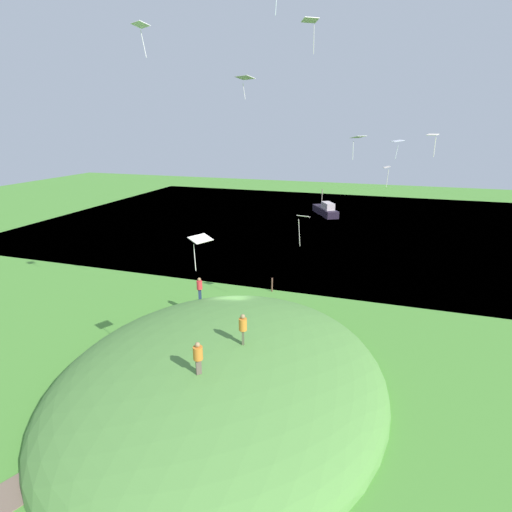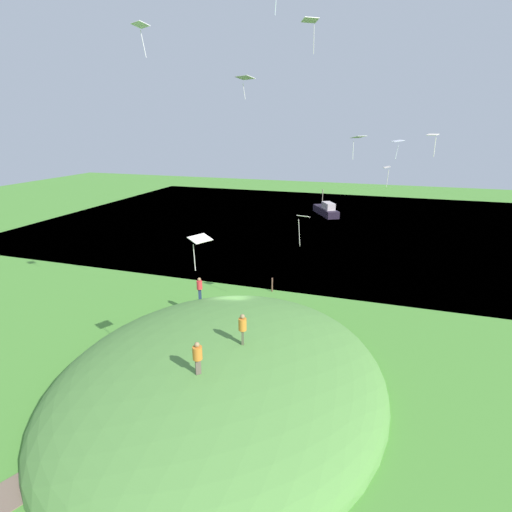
{
  "view_description": "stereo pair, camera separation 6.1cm",
  "coord_description": "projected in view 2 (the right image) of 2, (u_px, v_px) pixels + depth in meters",
  "views": [
    {
      "loc": [
        25.94,
        10.23,
        14.05
      ],
      "look_at": [
        -0.92,
        1.57,
        4.79
      ],
      "focal_mm": 27.81,
      "sensor_mm": 36.0,
      "label": 1
    },
    {
      "loc": [
        25.92,
        10.29,
        14.05
      ],
      "look_at": [
        -0.92,
        1.57,
        4.79
      ],
      "focal_mm": 27.81,
      "sensor_mm": 36.0,
      "label": 2
    }
  ],
  "objects": [
    {
      "name": "person_with_child",
      "position": [
        199.0,
        286.0,
        29.84
      ],
      "size": [
        0.56,
        0.56,
        1.75
      ],
      "rotation": [
        0.0,
        0.0,
        5.16
      ],
      "color": "#202F4A",
      "rests_on": "grass_hill"
    },
    {
      "name": "kite_2",
      "position": [
        200.0,
        240.0,
        18.9
      ],
      "size": [
        1.25,
        1.09,
        1.66
      ],
      "color": "white"
    },
    {
      "name": "kite_5",
      "position": [
        397.0,
        142.0,
        27.69
      ],
      "size": [
        1.17,
        0.98,
        1.31
      ],
      "color": "white"
    },
    {
      "name": "kite_3",
      "position": [
        387.0,
        169.0,
        28.65
      ],
      "size": [
        0.69,
        0.55,
        1.53
      ],
      "color": "white"
    },
    {
      "name": "kite_7",
      "position": [
        245.0,
        78.0,
        26.6
      ],
      "size": [
        1.28,
        1.44,
        1.45
      ],
      "color": "silver"
    },
    {
      "name": "kite_0",
      "position": [
        433.0,
        137.0,
        23.85
      ],
      "size": [
        0.7,
        0.77,
        1.37
      ],
      "color": "white"
    },
    {
      "name": "kite_1",
      "position": [
        303.0,
        219.0,
        27.81
      ],
      "size": [
        0.7,
        0.92,
        2.29
      ],
      "color": "white"
    },
    {
      "name": "kite_6",
      "position": [
        310.0,
        22.0,
        24.81
      ],
      "size": [
        1.11,
        1.19,
        1.99
      ],
      "color": "silver"
    },
    {
      "name": "ground_plane",
      "position": [
        233.0,
        316.0,
        30.83
      ],
      "size": [
        160.0,
        160.0,
        0.0
      ],
      "primitive_type": "plane",
      "color": "#4B8933"
    },
    {
      "name": "kite_4",
      "position": [
        358.0,
        138.0,
        29.2
      ],
      "size": [
        1.33,
        1.24,
        1.72
      ],
      "color": "white"
    },
    {
      "name": "kite_8",
      "position": [
        140.0,
        26.0,
        20.39
      ],
      "size": [
        0.98,
        1.11,
        1.62
      ],
      "color": "white"
    },
    {
      "name": "person_on_hilltop",
      "position": [
        243.0,
        326.0,
        21.41
      ],
      "size": [
        0.56,
        0.56,
        1.8
      ],
      "rotation": [
        0.0,
        0.0,
        3.48
      ],
      "color": "#51553B",
      "rests_on": "grass_hill"
    },
    {
      "name": "mooring_post",
      "position": [
        272.0,
        285.0,
        35.24
      ],
      "size": [
        0.14,
        0.14,
        1.26
      ],
      "primitive_type": "cylinder",
      "color": "brown",
      "rests_on": "ground_plane"
    },
    {
      "name": "lake_water",
      "position": [
        312.0,
        223.0,
        61.31
      ],
      "size": [
        55.44,
        80.0,
        0.4
      ],
      "primitive_type": "cube",
      "color": "#315F7C",
      "rests_on": "ground_plane"
    },
    {
      "name": "grass_hill",
      "position": [
        222.0,
        382.0,
        22.84
      ],
      "size": [
        21.78,
        18.59,
        5.38
      ],
      "primitive_type": "ellipsoid",
      "color": "#53893E",
      "rests_on": "ground_plane"
    },
    {
      "name": "person_walking_path",
      "position": [
        197.0,
        354.0,
        18.94
      ],
      "size": [
        0.67,
        0.67,
        1.74
      ],
      "rotation": [
        0.0,
        0.0,
        2.31
      ],
      "color": "brown",
      "rests_on": "grass_hill"
    },
    {
      "name": "boat_on_lake",
      "position": [
        326.0,
        210.0,
        65.7
      ],
      "size": [
        7.32,
        5.24,
        3.99
      ],
      "rotation": [
        0.0,
        0.0,
        0.51
      ],
      "color": "black",
      "rests_on": "lake_water"
    }
  ]
}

